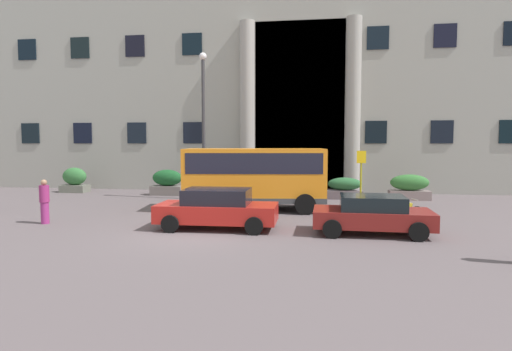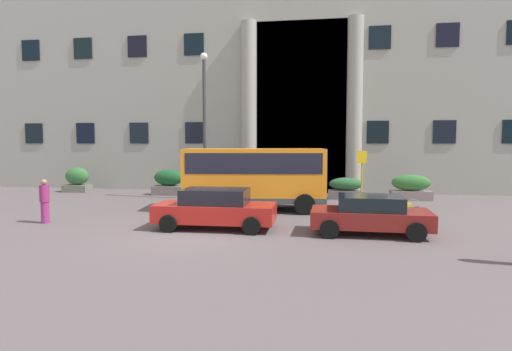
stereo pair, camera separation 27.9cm
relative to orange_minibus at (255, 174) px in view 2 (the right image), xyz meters
name	(u,v)px [view 2 (the right image)]	position (x,y,z in m)	size (l,w,h in m)	color
ground_plane	(192,236)	(-1.29, -5.50, -1.74)	(80.00, 64.00, 0.12)	#5D5254
office_building_facade	(263,69)	(-1.28, 11.97, 6.81)	(38.20, 9.71, 16.99)	#9C9990
orange_minibus	(255,174)	(0.00, 0.00, 0.00)	(6.56, 3.37, 2.83)	orange
bus_stop_sign	(362,172)	(4.95, 1.84, -0.01)	(0.44, 0.08, 2.71)	#9C9B12
hedge_planter_far_west	(169,183)	(-5.95, 4.86, -0.95)	(1.87, 0.96, 1.51)	slate
hedge_planter_west	(77,180)	(-12.18, 5.39, -0.93)	(1.60, 0.97, 1.55)	#66685B
hedge_planter_east	(346,189)	(4.36, 4.60, -1.11)	(1.93, 0.92, 1.18)	slate
hedge_planter_far_east	(411,188)	(7.82, 4.70, -1.02)	(2.14, 0.83, 1.38)	gray
hedge_planter_entrance_right	(233,186)	(-2.11, 5.08, -1.10)	(1.64, 0.97, 1.22)	gray
parked_estate_mid	(370,214)	(4.69, -4.57, -1.00)	(3.97, 2.14, 1.31)	maroon
white_taxi_kerbside	(215,208)	(-0.72, -4.45, -0.94)	(4.30, 2.02, 1.45)	red
scooter_by_planter	(398,211)	(6.01, -2.15, -1.22)	(2.01, 0.75, 0.89)	black
pedestrian_woman_with_bag	(45,201)	(-7.49, -4.43, -0.83)	(0.36, 0.36, 1.70)	#932B6D
lamppost_plaza_centre	(204,115)	(-3.26, 3.20, 2.89)	(0.40, 0.40, 7.89)	#353438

